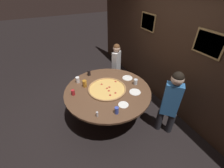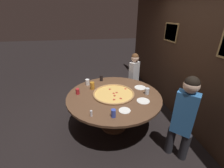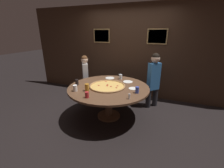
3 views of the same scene
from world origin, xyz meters
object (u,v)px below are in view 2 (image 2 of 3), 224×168
(giant_pizza, at_px, (114,94))
(drink_cup_beside_pizza, at_px, (101,78))
(condiment_shaker, at_px, (91,113))
(diner_far_left, at_px, (184,115))
(white_plate_right_side, at_px, (143,101))
(diner_side_left, at_px, (134,75))
(white_plate_beside_cup, at_px, (125,110))
(drink_cup_centre_back, at_px, (92,86))
(drink_cup_far_left, at_px, (113,113))
(drink_cup_near_left, at_px, (147,91))
(drink_cup_near_right, at_px, (78,91))
(dining_table, at_px, (114,100))
(drink_cup_far_right, at_px, (87,82))
(white_plate_far_back, at_px, (140,88))

(giant_pizza, relative_size, drink_cup_beside_pizza, 6.08)
(condiment_shaker, height_order, diner_far_left, diner_far_left)
(white_plate_right_side, distance_m, diner_side_left, 1.33)
(white_plate_right_side, bearing_deg, diner_side_left, 169.26)
(drink_cup_beside_pizza, xyz_separation_m, diner_far_left, (1.56, 1.03, -0.01))
(white_plate_beside_cup, height_order, diner_far_left, diner_far_left)
(drink_cup_centre_back, distance_m, diner_side_left, 1.29)
(drink_cup_far_left, height_order, drink_cup_near_left, drink_cup_far_left)
(drink_cup_near_right, bearing_deg, condiment_shaker, 16.74)
(dining_table, bearing_deg, drink_cup_far_right, -138.26)
(dining_table, relative_size, drink_cup_beside_pizza, 13.59)
(white_plate_far_back, bearing_deg, drink_cup_far_left, -40.05)
(drink_cup_near_left, height_order, diner_far_left, diner_far_left)
(drink_cup_beside_pizza, distance_m, diner_side_left, 0.92)
(drink_cup_near_left, relative_size, drink_cup_beside_pizza, 0.92)
(drink_cup_far_right, distance_m, condiment_shaker, 1.11)
(diner_side_left, bearing_deg, drink_cup_near_left, -130.12)
(diner_far_left, bearing_deg, drink_cup_far_right, -0.62)
(diner_side_left, relative_size, diner_far_left, 0.90)
(drink_cup_near_right, height_order, white_plate_far_back, drink_cup_near_right)
(white_plate_right_side, xyz_separation_m, diner_side_left, (-1.31, 0.25, -0.03))
(condiment_shaker, bearing_deg, drink_cup_far_left, 77.31)
(drink_cup_far_left, bearing_deg, white_plate_beside_cup, 121.27)
(dining_table, bearing_deg, diner_far_left, 45.36)
(drink_cup_centre_back, distance_m, white_plate_far_back, 0.98)
(drink_cup_far_right, distance_m, drink_cup_beside_pizza, 0.36)
(drink_cup_beside_pizza, distance_m, white_plate_beside_cup, 1.25)
(giant_pizza, relative_size, white_plate_beside_cup, 4.19)
(drink_cup_far_left, bearing_deg, drink_cup_centre_back, -165.30)
(white_plate_right_side, bearing_deg, drink_cup_near_left, 145.77)
(white_plate_right_side, bearing_deg, white_plate_beside_cup, -60.47)
(drink_cup_near_left, height_order, condiment_shaker, drink_cup_near_left)
(drink_cup_near_right, xyz_separation_m, drink_cup_beside_pizza, (-0.55, 0.51, 0.01))
(drink_cup_beside_pizza, distance_m, diner_far_left, 1.87)
(drink_cup_near_left, bearing_deg, drink_cup_far_right, -118.95)
(drink_cup_far_right, relative_size, white_plate_far_back, 0.55)
(white_plate_far_back, height_order, diner_side_left, diner_side_left)
(dining_table, bearing_deg, white_plate_far_back, 109.04)
(giant_pizza, xyz_separation_m, drink_cup_far_right, (-0.50, -0.47, 0.05))
(white_plate_beside_cup, height_order, diner_side_left, diner_side_left)
(dining_table, bearing_deg, giant_pizza, -178.28)
(dining_table, height_order, drink_cup_far_right, drink_cup_far_right)
(giant_pizza, bearing_deg, white_plate_far_back, 106.54)
(drink_cup_near_right, relative_size, white_plate_beside_cup, 0.59)
(drink_cup_far_left, xyz_separation_m, diner_far_left, (0.21, 1.00, -0.01))
(drink_cup_centre_back, xyz_separation_m, drink_cup_near_right, (0.16, -0.29, -0.02))
(giant_pizza, bearing_deg, white_plate_right_side, 53.92)
(drink_cup_beside_pizza, height_order, white_plate_beside_cup, drink_cup_beside_pizza)
(dining_table, bearing_deg, drink_cup_near_left, 83.18)
(drink_cup_beside_pizza, relative_size, diner_far_left, 0.09)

